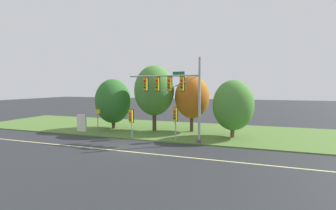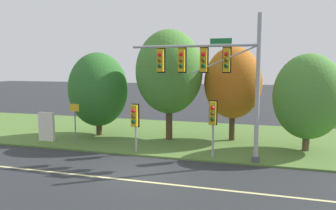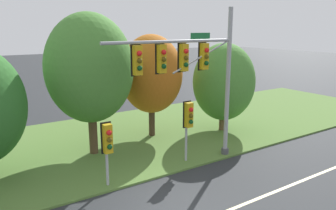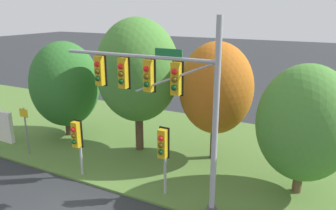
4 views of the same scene
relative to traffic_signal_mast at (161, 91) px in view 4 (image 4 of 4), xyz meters
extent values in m
cube|color=#517533|center=(-2.95, 5.35, -4.74)|extent=(48.00, 11.50, 0.10)
cylinder|color=#9EA0A5|center=(2.22, 0.01, -0.94)|extent=(0.22, 0.22, 7.51)
cylinder|color=#4C4C51|center=(2.22, 0.01, -4.54)|extent=(0.40, 0.40, 0.30)
cylinder|color=#9EA0A5|center=(-1.13, 0.01, 1.25)|extent=(6.70, 0.14, 0.14)
cylinder|color=#9EA0A5|center=(0.54, 0.01, 0.55)|extent=(3.38, 0.08, 1.47)
cube|color=gold|center=(0.64, 0.01, 0.52)|extent=(0.34, 0.28, 1.22)
cube|color=black|center=(0.64, 0.17, 0.52)|extent=(0.46, 0.04, 1.34)
sphere|color=red|center=(0.64, -0.17, 0.82)|extent=(0.22, 0.22, 0.22)
sphere|color=#51420C|center=(0.64, -0.17, 0.52)|extent=(0.22, 0.22, 0.22)
sphere|color=#0C4219|center=(0.64, -0.17, 0.22)|extent=(0.22, 0.22, 0.22)
cube|color=gold|center=(-0.54, 0.01, 0.52)|extent=(0.34, 0.28, 1.22)
cube|color=black|center=(-0.54, 0.17, 0.52)|extent=(0.46, 0.04, 1.34)
sphere|color=red|center=(-0.54, -0.17, 0.82)|extent=(0.22, 0.22, 0.22)
sphere|color=#51420C|center=(-0.54, -0.17, 0.52)|extent=(0.22, 0.22, 0.22)
sphere|color=#0C4219|center=(-0.54, -0.17, 0.22)|extent=(0.22, 0.22, 0.22)
cube|color=gold|center=(-1.72, 0.01, 0.52)|extent=(0.34, 0.28, 1.22)
cube|color=black|center=(-1.72, 0.17, 0.52)|extent=(0.46, 0.04, 1.34)
sphere|color=red|center=(-1.72, -0.17, 0.82)|extent=(0.22, 0.22, 0.22)
sphere|color=#51420C|center=(-1.72, -0.17, 0.52)|extent=(0.22, 0.22, 0.22)
sphere|color=#0C4219|center=(-1.72, -0.17, 0.22)|extent=(0.22, 0.22, 0.22)
cube|color=gold|center=(-2.90, 0.01, 0.52)|extent=(0.34, 0.28, 1.22)
cube|color=black|center=(-2.90, 0.17, 0.52)|extent=(0.46, 0.04, 1.34)
sphere|color=red|center=(-2.90, -0.17, 0.82)|extent=(0.22, 0.22, 0.22)
sphere|color=#51420C|center=(-2.90, -0.17, 0.52)|extent=(0.22, 0.22, 0.22)
sphere|color=#0C4219|center=(-2.90, -0.17, 0.22)|extent=(0.22, 0.22, 0.22)
cube|color=#196B33|center=(0.34, -0.04, 1.47)|extent=(1.10, 0.04, 0.28)
cylinder|color=#9EA0A5|center=(-0.05, 0.41, -3.20)|extent=(0.12, 0.12, 2.98)
cube|color=gold|center=(-0.05, 0.21, -2.27)|extent=(0.34, 0.28, 1.22)
cube|color=black|center=(-0.05, 0.37, -2.27)|extent=(0.46, 0.04, 1.34)
sphere|color=red|center=(-0.05, 0.04, -1.97)|extent=(0.22, 0.22, 0.22)
sphere|color=#51420C|center=(-0.05, 0.04, -2.27)|extent=(0.22, 0.22, 0.22)
sphere|color=#0C4219|center=(-0.05, 0.04, -2.57)|extent=(0.22, 0.22, 0.22)
cylinder|color=#9EA0A5|center=(-4.40, 0.09, -3.34)|extent=(0.12, 0.12, 2.69)
cube|color=gold|center=(-4.40, -0.11, -2.56)|extent=(0.34, 0.28, 1.22)
cube|color=black|center=(-4.40, 0.05, -2.56)|extent=(0.46, 0.04, 1.34)
sphere|color=red|center=(-4.40, -0.29, -2.26)|extent=(0.22, 0.22, 0.22)
sphere|color=#51420C|center=(-4.40, -0.29, -2.56)|extent=(0.22, 0.22, 0.22)
sphere|color=#0C4219|center=(-4.40, -0.29, -2.86)|extent=(0.22, 0.22, 0.22)
cylinder|color=slate|center=(-8.63, 0.55, -3.37)|extent=(0.08, 0.08, 2.64)
cube|color=gold|center=(-8.63, 0.52, -2.32)|extent=(0.61, 0.03, 0.45)
cylinder|color=#423021|center=(-8.75, 3.76, -3.63)|extent=(0.42, 0.42, 2.12)
ellipsoid|color=#2D6B28|center=(-8.75, 3.76, -1.42)|extent=(4.16, 4.16, 5.20)
cylinder|color=#4C3823|center=(-3.56, 3.93, -3.03)|extent=(0.44, 0.44, 3.31)
ellipsoid|color=#478433|center=(-3.56, 3.93, -0.15)|extent=(4.45, 4.45, 5.56)
cylinder|color=#423021|center=(0.54, 4.80, -3.29)|extent=(0.38, 0.38, 2.80)
ellipsoid|color=#B76019|center=(0.54, 4.80, -0.86)|extent=(3.76, 3.76, 4.70)
cylinder|color=brown|center=(4.96, 3.25, -3.65)|extent=(0.39, 0.39, 2.09)
ellipsoid|color=#478433|center=(4.96, 3.25, -1.52)|extent=(3.94, 3.94, 4.92)
cube|color=silver|center=(-11.15, 1.10, -3.74)|extent=(1.10, 0.24, 1.90)
cube|color=#4C4C51|center=(-11.55, 1.10, -4.64)|extent=(0.10, 0.20, 0.10)
cube|color=#4C4C51|center=(-10.75, 1.10, -4.64)|extent=(0.10, 0.20, 0.10)
camera|label=1|loc=(5.67, -19.46, 0.22)|focal=24.00mm
camera|label=2|loc=(2.57, -16.97, 0.19)|focal=35.00mm
camera|label=3|loc=(-9.26, -12.02, 1.84)|focal=35.00mm
camera|label=4|loc=(5.84, -10.60, 3.00)|focal=35.00mm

